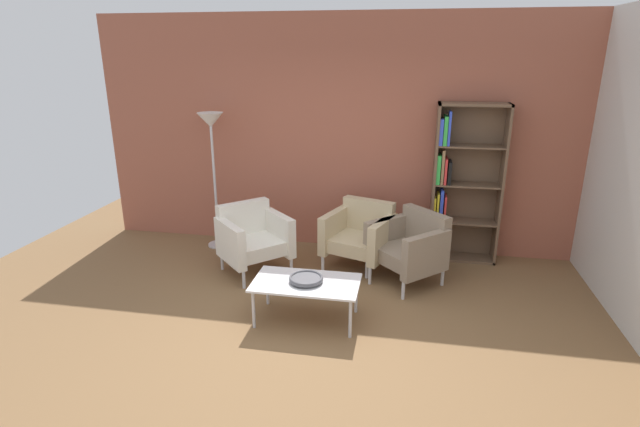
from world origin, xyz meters
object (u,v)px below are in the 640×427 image
(armchair_by_bookshelf, at_px, (360,234))
(bookshelf_tall, at_px, (459,185))
(decorative_bowl, at_px, (306,278))
(armchair_corner_red, at_px, (410,246))
(floor_lamp_torchiere, at_px, (212,136))
(coffee_table_low, at_px, (306,285))
(armchair_near_window, at_px, (253,237))

(armchair_by_bookshelf, bearing_deg, bookshelf_tall, 43.68)
(decorative_bowl, relative_size, armchair_corner_red, 0.34)
(armchair_corner_red, relative_size, floor_lamp_torchiere, 0.55)
(coffee_table_low, distance_m, armchair_corner_red, 1.41)
(bookshelf_tall, xyz_separation_m, decorative_bowl, (-1.49, -1.80, -0.50))
(bookshelf_tall, relative_size, coffee_table_low, 1.90)
(decorative_bowl, xyz_separation_m, armchair_corner_red, (0.95, 1.05, -0.02))
(coffee_table_low, relative_size, armchair_corner_red, 1.05)
(bookshelf_tall, relative_size, decorative_bowl, 5.94)
(coffee_table_low, distance_m, armchair_by_bookshelf, 1.36)
(coffee_table_low, xyz_separation_m, armchair_by_bookshelf, (0.37, 1.30, 0.05))
(armchair_near_window, distance_m, floor_lamp_torchiere, 1.41)
(bookshelf_tall, bearing_deg, armchair_by_bookshelf, -156.01)
(decorative_bowl, height_order, armchair_near_window, armchair_near_window)
(bookshelf_tall, distance_m, armchair_corner_red, 1.07)
(bookshelf_tall, bearing_deg, decorative_bowl, -129.58)
(bookshelf_tall, height_order, armchair_by_bookshelf, bookshelf_tall)
(armchair_corner_red, bearing_deg, armchair_near_window, -132.08)
(armchair_by_bookshelf, bearing_deg, armchair_near_window, -145.42)
(decorative_bowl, relative_size, floor_lamp_torchiere, 0.18)
(decorative_bowl, distance_m, armchair_near_window, 1.29)
(armchair_corner_red, bearing_deg, decorative_bowl, -86.30)
(bookshelf_tall, height_order, coffee_table_low, bookshelf_tall)
(coffee_table_low, distance_m, decorative_bowl, 0.07)
(floor_lamp_torchiere, bearing_deg, bookshelf_tall, 3.08)
(bookshelf_tall, relative_size, floor_lamp_torchiere, 1.09)
(decorative_bowl, bearing_deg, bookshelf_tall, 50.42)
(armchair_near_window, xyz_separation_m, floor_lamp_torchiere, (-0.70, 0.66, 1.03))
(armchair_near_window, bearing_deg, armchair_by_bookshelf, -29.87)
(coffee_table_low, height_order, floor_lamp_torchiere, floor_lamp_torchiere)
(floor_lamp_torchiere, bearing_deg, decorative_bowl, -46.82)
(decorative_bowl, xyz_separation_m, floor_lamp_torchiere, (-1.54, 1.64, 1.01))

